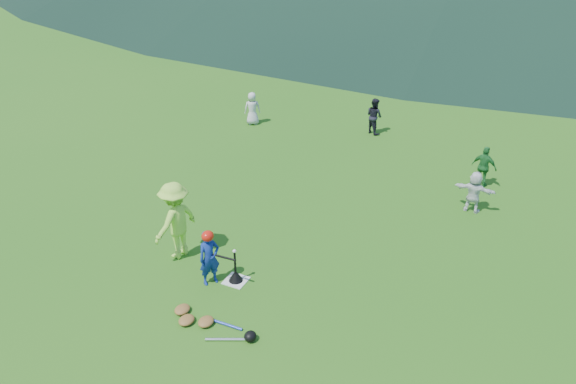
# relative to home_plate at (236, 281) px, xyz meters

# --- Properties ---
(ground) EXTENTS (120.00, 120.00, 0.00)m
(ground) POSITION_rel_home_plate_xyz_m (0.00, 0.00, -0.01)
(ground) COLOR #276316
(ground) RESTS_ON ground
(home_plate) EXTENTS (0.45, 0.45, 0.02)m
(home_plate) POSITION_rel_home_plate_xyz_m (0.00, 0.00, 0.00)
(home_plate) COLOR silver
(home_plate) RESTS_ON ground
(baseball) EXTENTS (0.08, 0.08, 0.08)m
(baseball) POSITION_rel_home_plate_xyz_m (0.00, 0.00, 0.73)
(baseball) COLOR white
(baseball) RESTS_ON batting_tee
(batter_child) EXTENTS (0.48, 0.52, 1.20)m
(batter_child) POSITION_rel_home_plate_xyz_m (-0.44, -0.25, 0.59)
(batter_child) COLOR navy
(batter_child) RESTS_ON ground
(adult_coach) EXTENTS (0.84, 1.24, 1.77)m
(adult_coach) POSITION_rel_home_plate_xyz_m (-1.62, 0.29, 0.88)
(adult_coach) COLOR #A9EB45
(adult_coach) RESTS_ON ground
(fielder_a) EXTENTS (0.66, 0.60, 1.14)m
(fielder_a) POSITION_rel_home_plate_xyz_m (-4.08, 8.17, 0.56)
(fielder_a) COLOR silver
(fielder_a) RESTS_ON ground
(fielder_b) EXTENTS (0.74, 0.69, 1.21)m
(fielder_b) POSITION_rel_home_plate_xyz_m (-0.01, 9.17, 0.60)
(fielder_b) COLOR black
(fielder_b) RESTS_ON ground
(fielder_c) EXTENTS (0.73, 0.42, 1.16)m
(fielder_c) POSITION_rel_home_plate_xyz_m (3.90, 6.66, 0.57)
(fielder_c) COLOR #216E2D
(fielder_c) RESTS_ON ground
(fielder_d) EXTENTS (1.02, 0.37, 1.09)m
(fielder_d) POSITION_rel_home_plate_xyz_m (3.89, 5.12, 0.53)
(fielder_d) COLOR silver
(fielder_d) RESTS_ON ground
(batting_tee) EXTENTS (0.30, 0.30, 0.68)m
(batting_tee) POSITION_rel_home_plate_xyz_m (0.00, 0.00, 0.12)
(batting_tee) COLOR black
(batting_tee) RESTS_ON home_plate
(batter_gear) EXTENTS (0.73, 0.26, 0.56)m
(batter_gear) POSITION_rel_home_plate_xyz_m (-0.42, -0.25, 1.08)
(batter_gear) COLOR red
(batter_gear) RESTS_ON ground
(equipment_pile) EXTENTS (1.80, 0.67, 0.19)m
(equipment_pile) POSITION_rel_home_plate_xyz_m (0.18, -1.41, 0.06)
(equipment_pile) COLOR olive
(equipment_pile) RESTS_ON ground
(outfield_fence) EXTENTS (70.07, 0.08, 1.33)m
(outfield_fence) POSITION_rel_home_plate_xyz_m (0.00, 28.00, 0.69)
(outfield_fence) COLOR gray
(outfield_fence) RESTS_ON ground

